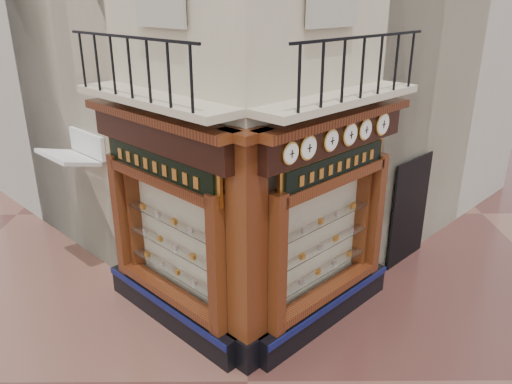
{
  "coord_description": "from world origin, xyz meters",
  "views": [
    {
      "loc": [
        0.1,
        -6.26,
        5.69
      ],
      "look_at": [
        0.15,
        2.0,
        2.45
      ],
      "focal_mm": 35.0,
      "sensor_mm": 36.0,
      "label": 1
    }
  ],
  "objects_px": {
    "clock_b": "(308,148)",
    "signboard_right": "(336,166)",
    "clock_a": "(290,153)",
    "awning": "(84,270)",
    "clock_d": "(350,134)",
    "clock_e": "(365,130)",
    "signboard_left": "(158,166)",
    "clock_f": "(382,124)",
    "corner_pilaster": "(247,258)",
    "clock_c": "(331,140)"
  },
  "relations": [
    {
      "from": "clock_b",
      "to": "signboard_right",
      "type": "height_order",
      "value": "clock_b"
    },
    {
      "from": "clock_a",
      "to": "awning",
      "type": "distance_m",
      "value": 6.36
    },
    {
      "from": "clock_d",
      "to": "clock_e",
      "type": "height_order",
      "value": "clock_d"
    },
    {
      "from": "signboard_left",
      "to": "signboard_right",
      "type": "distance_m",
      "value": 2.92
    },
    {
      "from": "signboard_right",
      "to": "clock_a",
      "type": "bearing_deg",
      "value": -175.12
    },
    {
      "from": "clock_b",
      "to": "clock_f",
      "type": "distance_m",
      "value": 2.04
    },
    {
      "from": "corner_pilaster",
      "to": "clock_c",
      "type": "xyz_separation_m",
      "value": [
        1.3,
        0.69,
        1.67
      ]
    },
    {
      "from": "clock_e",
      "to": "clock_a",
      "type": "bearing_deg",
      "value": -180.0
    },
    {
      "from": "corner_pilaster",
      "to": "clock_c",
      "type": "bearing_deg",
      "value": -16.87
    },
    {
      "from": "awning",
      "to": "signboard_left",
      "type": "height_order",
      "value": "signboard_left"
    },
    {
      "from": "clock_e",
      "to": "signboard_right",
      "type": "bearing_deg",
      "value": 169.69
    },
    {
      "from": "clock_c",
      "to": "signboard_right",
      "type": "xyz_separation_m",
      "value": [
        0.16,
        0.32,
        -0.52
      ]
    },
    {
      "from": "clock_f",
      "to": "awning",
      "type": "bearing_deg",
      "value": 123.44
    },
    {
      "from": "clock_e",
      "to": "clock_f",
      "type": "xyz_separation_m",
      "value": [
        0.38,
        0.38,
        0.0
      ]
    },
    {
      "from": "clock_c",
      "to": "clock_e",
      "type": "relative_size",
      "value": 0.99
    },
    {
      "from": "signboard_left",
      "to": "clock_b",
      "type": "bearing_deg",
      "value": -151.78
    },
    {
      "from": "clock_a",
      "to": "clock_c",
      "type": "xyz_separation_m",
      "value": [
        0.67,
        0.67,
        0.0
      ]
    },
    {
      "from": "clock_b",
      "to": "clock_c",
      "type": "distance_m",
      "value": 0.56
    },
    {
      "from": "clock_c",
      "to": "signboard_left",
      "type": "xyz_separation_m",
      "value": [
        -2.76,
        0.32,
        -0.52
      ]
    },
    {
      "from": "clock_d",
      "to": "signboard_right",
      "type": "bearing_deg",
      "value": 146.41
    },
    {
      "from": "clock_d",
      "to": "corner_pilaster",
      "type": "bearing_deg",
      "value": 167.44
    },
    {
      "from": "clock_b",
      "to": "signboard_left",
      "type": "relative_size",
      "value": 0.17
    },
    {
      "from": "clock_e",
      "to": "signboard_left",
      "type": "height_order",
      "value": "clock_e"
    },
    {
      "from": "corner_pilaster",
      "to": "signboard_right",
      "type": "height_order",
      "value": "corner_pilaster"
    },
    {
      "from": "clock_a",
      "to": "clock_c",
      "type": "bearing_deg",
      "value": 0.0
    },
    {
      "from": "corner_pilaster",
      "to": "clock_d",
      "type": "xyz_separation_m",
      "value": [
        1.66,
        1.05,
        1.67
      ]
    },
    {
      "from": "clock_b",
      "to": "clock_c",
      "type": "relative_size",
      "value": 1.05
    },
    {
      "from": "corner_pilaster",
      "to": "clock_b",
      "type": "distance_m",
      "value": 1.93
    },
    {
      "from": "clock_c",
      "to": "clock_e",
      "type": "height_order",
      "value": "clock_e"
    },
    {
      "from": "clock_d",
      "to": "clock_e",
      "type": "bearing_deg",
      "value": 0.0
    },
    {
      "from": "clock_e",
      "to": "awning",
      "type": "xyz_separation_m",
      "value": [
        -5.66,
        1.62,
        -3.62
      ]
    },
    {
      "from": "clock_a",
      "to": "signboard_left",
      "type": "distance_m",
      "value": 2.37
    },
    {
      "from": "signboard_right",
      "to": "awning",
      "type": "bearing_deg",
      "value": 114.09
    },
    {
      "from": "clock_a",
      "to": "awning",
      "type": "bearing_deg",
      "value": 100.53
    },
    {
      "from": "clock_b",
      "to": "signboard_right",
      "type": "bearing_deg",
      "value": 7.02
    },
    {
      "from": "clock_b",
      "to": "clock_e",
      "type": "height_order",
      "value": "clock_b"
    },
    {
      "from": "clock_d",
      "to": "clock_f",
      "type": "xyz_separation_m",
      "value": [
        0.69,
        0.69,
        0.0
      ]
    },
    {
      "from": "clock_a",
      "to": "clock_c",
      "type": "distance_m",
      "value": 0.95
    },
    {
      "from": "corner_pilaster",
      "to": "clock_b",
      "type": "height_order",
      "value": "corner_pilaster"
    },
    {
      "from": "clock_f",
      "to": "awning",
      "type": "distance_m",
      "value": 7.15
    },
    {
      "from": "clock_f",
      "to": "signboard_right",
      "type": "bearing_deg",
      "value": 174.49
    },
    {
      "from": "clock_b",
      "to": "awning",
      "type": "bearing_deg",
      "value": 104.72
    },
    {
      "from": "clock_e",
      "to": "signboard_left",
      "type": "bearing_deg",
      "value": 140.85
    },
    {
      "from": "clock_c",
      "to": "signboard_right",
      "type": "height_order",
      "value": "clock_c"
    },
    {
      "from": "clock_e",
      "to": "signboard_left",
      "type": "xyz_separation_m",
      "value": [
        -3.43,
        -0.35,
        -0.52
      ]
    },
    {
      "from": "clock_c",
      "to": "clock_f",
      "type": "bearing_deg",
      "value": 0.0
    },
    {
      "from": "clock_d",
      "to": "signboard_right",
      "type": "distance_m",
      "value": 0.56
    },
    {
      "from": "corner_pilaster",
      "to": "clock_f",
      "type": "height_order",
      "value": "corner_pilaster"
    },
    {
      "from": "clock_c",
      "to": "signboard_left",
      "type": "bearing_deg",
      "value": 128.38
    },
    {
      "from": "corner_pilaster",
      "to": "clock_d",
      "type": "distance_m",
      "value": 2.58
    }
  ]
}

